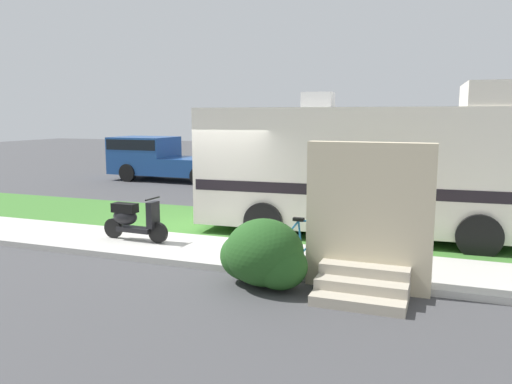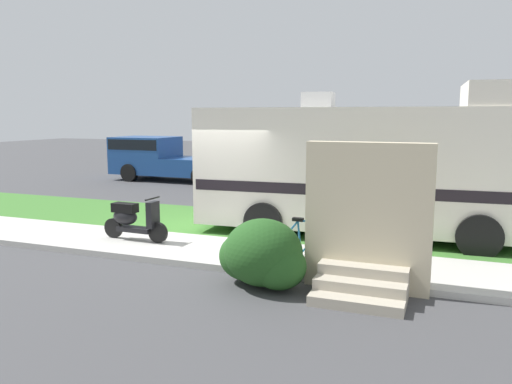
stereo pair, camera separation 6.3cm
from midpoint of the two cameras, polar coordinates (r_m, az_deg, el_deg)
name	(u,v)px [view 2 (the right image)]	position (r m, az deg, el deg)	size (l,w,h in m)	color
ground_plane	(215,239)	(11.74, -4.48, -5.29)	(80.00, 80.00, 0.00)	#424244
sidewalk	(190,249)	(10.69, -7.26, -6.39)	(24.00, 2.00, 0.12)	beige
grass_strip	(240,224)	(13.06, -1.65, -3.65)	(24.00, 3.40, 0.08)	#3D752D
motorhome_rv	(371,166)	(11.95, 12.97, 2.84)	(7.74, 2.93, 3.49)	silver
scooter	(133,219)	(11.34, -13.56, -3.00)	(1.61, 0.50, 0.97)	black
bicycle	(308,244)	(9.34, 6.04, -5.81)	(1.75, 0.52, 0.89)	black
pickup_truck_near	(367,175)	(16.14, 12.54, 1.85)	(5.75, 2.35, 1.82)	#1E478C
pickup_truck_far	(164,157)	(22.54, -10.29, 3.86)	(5.77, 2.30, 1.88)	#1E478C
porch_steps	(366,233)	(8.28, 12.52, -4.49)	(2.00, 1.26, 2.40)	#B2A893
bush_by_porch	(262,256)	(8.40, 0.92, -7.19)	(1.58, 1.18, 1.12)	#23511E
bottle_green	(362,250)	(10.12, 12.00, -6.44)	(0.07, 0.07, 0.23)	navy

